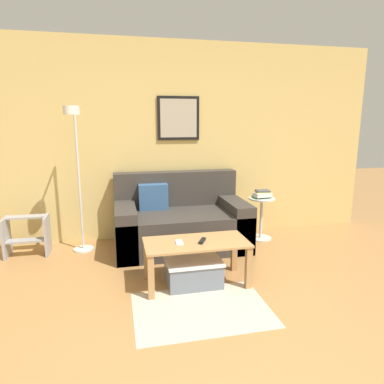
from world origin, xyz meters
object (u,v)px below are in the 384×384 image
storage_bin (193,271)px  step_stool (27,234)px  couch (180,222)px  book_stack (262,194)px  coffee_table (196,250)px  floor_lamp (76,163)px  remote_control (202,241)px  cell_phone (179,242)px  side_table (261,214)px

storage_bin → step_stool: step_stool is taller
couch → book_stack: (1.10, 0.04, 0.30)m
coffee_table → floor_lamp: 1.70m
floor_lamp → step_stool: (-0.62, 0.13, -0.84)m
couch → floor_lamp: (-1.18, -0.02, 0.78)m
storage_bin → remote_control: remote_control is taller
book_stack → couch: bearing=-178.0°
cell_phone → remote_control: bearing=-2.2°
couch → remote_control: bearing=-89.1°
side_table → remote_control: 1.53m
coffee_table → step_stool: (-1.77, 1.13, -0.09)m
floor_lamp → side_table: 2.40m
couch → side_table: couch is taller
coffee_table → book_stack: (1.14, 1.07, 0.26)m
coffee_table → cell_phone: (-0.16, -0.00, 0.09)m
book_stack → cell_phone: book_stack is taller
side_table → remote_control: size_ratio=3.72×
side_table → step_stool: (-2.90, 0.07, -0.08)m
side_table → step_stool: size_ratio=1.17×
storage_bin → book_stack: book_stack is taller
storage_bin → floor_lamp: size_ratio=0.31×
coffee_table → floor_lamp: floor_lamp is taller
side_table → cell_phone: (-1.30, -1.06, 0.10)m
storage_bin → cell_phone: cell_phone is taller
storage_bin → remote_control: (0.08, -0.02, 0.31)m
coffee_table → floor_lamp: size_ratio=0.58×
coffee_table → book_stack: book_stack is taller
step_stool → storage_bin: bearing=-33.2°
couch → book_stack: couch is taller
cell_phone → step_stool: (-1.60, 1.13, -0.18)m
cell_phone → step_stool: bearing=147.9°
coffee_table → remote_control: bearing=-21.2°
floor_lamp → book_stack: floor_lamp is taller
coffee_table → step_stool: size_ratio=2.07×
couch → cell_phone: bearing=-101.1°
step_stool → book_stack: bearing=-1.3°
storage_bin → book_stack: 1.66m
coffee_table → step_stool: 2.10m
coffee_table → couch: bearing=87.9°
storage_bin → side_table: side_table is taller
remote_control → step_stool: 2.16m
storage_bin → side_table: bearing=42.4°
storage_bin → step_stool: (-1.73, 1.14, 0.12)m
floor_lamp → side_table: (2.28, 0.05, -0.75)m
storage_bin → side_table: 1.59m
side_table → book_stack: bearing=66.1°
storage_bin → book_stack: (1.17, 1.07, 0.48)m
coffee_table → storage_bin: coffee_table is taller
book_stack → cell_phone: (-1.30, -1.07, -0.17)m
floor_lamp → cell_phone: bearing=-45.7°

